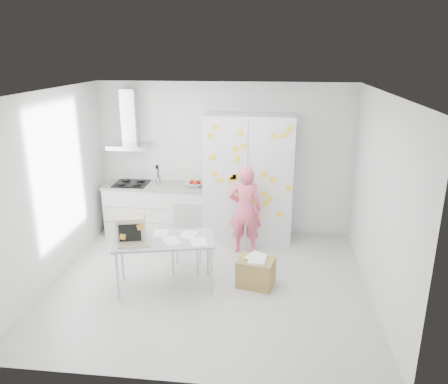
# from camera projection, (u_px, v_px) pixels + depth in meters

# --- Properties ---
(floor) EXTENTS (4.50, 4.00, 0.02)m
(floor) POSITION_uv_depth(u_px,v_px,m) (209.00, 283.00, 6.31)
(floor) COLOR silver
(floor) RESTS_ON ground
(walls) EXTENTS (4.52, 4.01, 2.70)m
(walls) POSITION_uv_depth(u_px,v_px,m) (215.00, 179.00, 6.57)
(walls) COLOR white
(walls) RESTS_ON ground
(ceiling) EXTENTS (4.50, 4.00, 0.02)m
(ceiling) POSITION_uv_depth(u_px,v_px,m) (207.00, 92.00, 5.47)
(ceiling) COLOR white
(ceiling) RESTS_ON walls
(counter_run) EXTENTS (1.84, 0.63, 1.28)m
(counter_run) POSITION_uv_depth(u_px,v_px,m) (157.00, 209.00, 7.90)
(counter_run) COLOR white
(counter_run) RESTS_ON ground
(range_hood) EXTENTS (0.70, 0.48, 1.01)m
(range_hood) POSITION_uv_depth(u_px,v_px,m) (130.00, 125.00, 7.62)
(range_hood) COLOR silver
(range_hood) RESTS_ON walls
(tall_cabinet) EXTENTS (1.50, 0.68, 2.20)m
(tall_cabinet) POSITION_uv_depth(u_px,v_px,m) (248.00, 179.00, 7.50)
(tall_cabinet) COLOR silver
(tall_cabinet) RESTS_ON ground
(person) EXTENTS (0.55, 0.37, 1.48)m
(person) POSITION_uv_depth(u_px,v_px,m) (245.00, 210.00, 7.07)
(person) COLOR #F45F7C
(person) RESTS_ON ground
(desk) EXTENTS (1.48, 0.97, 1.08)m
(desk) POSITION_uv_depth(u_px,v_px,m) (143.00, 233.00, 5.96)
(desk) COLOR #A5ACB0
(desk) RESTS_ON ground
(chair) EXTENTS (0.48, 0.48, 1.01)m
(chair) POSITION_uv_depth(u_px,v_px,m) (187.00, 233.00, 6.58)
(chair) COLOR silver
(chair) RESTS_ON ground
(cardboard_box) EXTENTS (0.57, 0.50, 0.43)m
(cardboard_box) POSITION_uv_depth(u_px,v_px,m) (256.00, 272.00, 6.19)
(cardboard_box) COLOR #AA8D49
(cardboard_box) RESTS_ON ground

